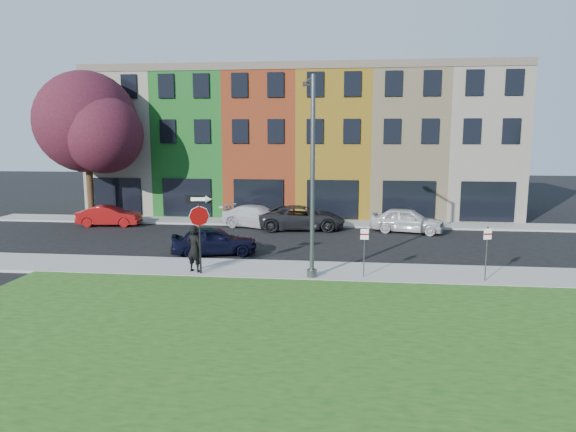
# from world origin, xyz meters

# --- Properties ---
(ground) EXTENTS (120.00, 120.00, 0.00)m
(ground) POSITION_xyz_m (0.00, 0.00, 0.00)
(ground) COLOR black
(ground) RESTS_ON ground
(sidewalk_near) EXTENTS (40.00, 3.00, 0.12)m
(sidewalk_near) POSITION_xyz_m (2.00, 3.00, 0.06)
(sidewalk_near) COLOR gray
(sidewalk_near) RESTS_ON ground
(sidewalk_far) EXTENTS (40.00, 2.40, 0.12)m
(sidewalk_far) POSITION_xyz_m (-3.00, 15.00, 0.06)
(sidewalk_far) COLOR gray
(sidewalk_far) RESTS_ON ground
(rowhouse_block) EXTENTS (30.00, 10.12, 10.00)m
(rowhouse_block) POSITION_xyz_m (-2.50, 21.18, 4.99)
(rowhouse_block) COLOR beige
(rowhouse_block) RESTS_ON ground
(stop_sign) EXTENTS (1.05, 0.18, 3.24)m
(stop_sign) POSITION_xyz_m (-4.96, 1.88, 2.43)
(stop_sign) COLOR black
(stop_sign) RESTS_ON sidewalk_near
(man) EXTENTS (0.98, 0.89, 1.94)m
(man) POSITION_xyz_m (-5.29, 2.16, 1.09)
(man) COLOR black
(man) RESTS_ON sidewalk_near
(sedan_near) EXTENTS (3.65, 4.90, 1.39)m
(sedan_near) POSITION_xyz_m (-5.39, 5.72, 0.70)
(sedan_near) COLOR black
(sedan_near) RESTS_ON ground
(parked_car_red) EXTENTS (2.26, 4.25, 1.30)m
(parked_car_red) POSITION_xyz_m (-14.10, 12.84, 0.65)
(parked_car_red) COLOR maroon
(parked_car_red) RESTS_ON ground
(parked_car_silver) EXTENTS (4.81, 5.91, 1.37)m
(parked_car_silver) POSITION_xyz_m (-4.57, 13.34, 0.69)
(parked_car_silver) COLOR silver
(parked_car_silver) RESTS_ON ground
(parked_car_dark) EXTENTS (3.74, 5.88, 1.47)m
(parked_car_dark) POSITION_xyz_m (-1.76, 12.94, 0.73)
(parked_car_dark) COLOR black
(parked_car_dark) RESTS_ON ground
(parked_car_white) EXTENTS (3.71, 5.10, 1.47)m
(parked_car_white) POSITION_xyz_m (4.56, 12.71, 0.73)
(parked_car_white) COLOR silver
(parked_car_white) RESTS_ON ground
(street_lamp) EXTENTS (0.80, 2.55, 7.88)m
(street_lamp) POSITION_xyz_m (-0.44, 2.11, 4.09)
(street_lamp) COLOR #4B4D50
(street_lamp) RESTS_ON sidewalk_near
(parking_sign_a) EXTENTS (0.32, 0.09, 2.02)m
(parking_sign_a) POSITION_xyz_m (1.66, 2.14, 1.39)
(parking_sign_a) COLOR #4B4D50
(parking_sign_a) RESTS_ON sidewalk_near
(parking_sign_b) EXTENTS (0.31, 0.12, 2.15)m
(parking_sign_b) POSITION_xyz_m (6.34, 2.11, 1.47)
(parking_sign_b) COLOR #4B4D50
(parking_sign_b) RESTS_ON sidewalk_near
(tree_purple) EXTENTS (7.85, 6.87, 9.74)m
(tree_purple) POSITION_xyz_m (-15.85, 14.26, 6.42)
(tree_purple) COLOR black
(tree_purple) RESTS_ON sidewalk_far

